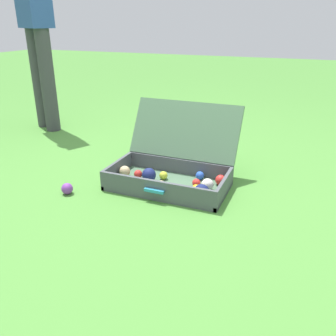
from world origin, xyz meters
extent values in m
plane|color=#4C8C38|center=(0.00, 0.00, 0.00)|extent=(16.00, 16.00, 0.00)
cube|color=#4C7051|center=(0.05, 0.06, 0.01)|extent=(0.67, 0.36, 0.03)
cube|color=#4C5156|center=(-0.28, 0.06, 0.06)|extent=(0.02, 0.36, 0.12)
cube|color=#4C5156|center=(0.38, 0.06, 0.06)|extent=(0.02, 0.36, 0.12)
cube|color=#4C5156|center=(0.05, -0.11, 0.06)|extent=(0.64, 0.02, 0.12)
cube|color=#4C5156|center=(0.05, 0.23, 0.06)|extent=(0.64, 0.02, 0.12)
cube|color=#4C7051|center=(0.05, 0.33, 0.27)|extent=(0.67, 0.20, 0.32)
cube|color=teal|center=(0.05, -0.13, 0.07)|extent=(0.11, 0.02, 0.02)
sphere|color=red|center=(0.21, 0.09, 0.05)|extent=(0.05, 0.05, 0.05)
sphere|color=#D1B784|center=(-0.23, 0.06, 0.06)|extent=(0.07, 0.07, 0.07)
sphere|color=navy|center=(-0.07, 0.05, 0.07)|extent=(0.08, 0.08, 0.08)
sphere|color=navy|center=(0.28, -0.05, 0.07)|extent=(0.08, 0.08, 0.08)
sphere|color=red|center=(0.33, 0.16, 0.06)|extent=(0.06, 0.06, 0.06)
sphere|color=#CCDB38|center=(0.00, 0.11, 0.05)|extent=(0.05, 0.05, 0.05)
sphere|color=#D1B784|center=(0.04, -0.02, 0.05)|extent=(0.05, 0.05, 0.05)
sphere|color=white|center=(0.28, 0.07, 0.06)|extent=(0.07, 0.07, 0.07)
sphere|color=white|center=(-0.01, -0.06, 0.05)|extent=(0.06, 0.06, 0.06)
sphere|color=blue|center=(0.20, 0.19, 0.05)|extent=(0.05, 0.05, 0.05)
sphere|color=yellow|center=(0.24, 0.01, 0.05)|extent=(0.05, 0.05, 0.05)
sphere|color=red|center=(-0.15, 0.07, 0.05)|extent=(0.05, 0.05, 0.05)
sphere|color=purple|center=(-0.44, -0.22, 0.03)|extent=(0.06, 0.06, 0.06)
cylinder|color=#3D3D42|center=(-1.48, 0.84, 0.42)|extent=(0.12, 0.12, 0.83)
cylinder|color=#3D3D42|center=(-1.32, 0.76, 0.42)|extent=(0.12, 0.12, 0.83)
camera|label=1|loc=(0.75, -1.65, 0.90)|focal=38.13mm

